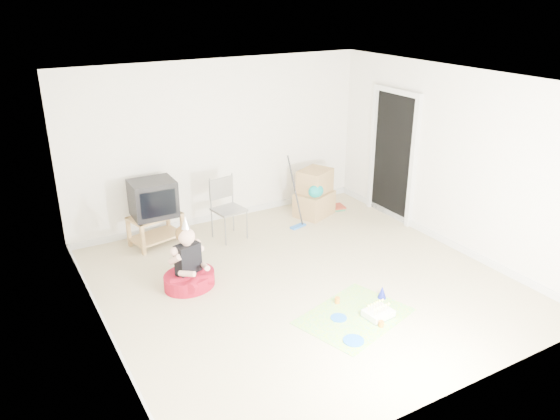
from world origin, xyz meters
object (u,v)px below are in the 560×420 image
folding_chair (229,210)px  seated_woman (189,272)px  crt_tv (153,198)px  birthday_cake (378,314)px  cardboard_boxes (315,194)px  tv_stand (156,227)px

folding_chair → seated_woman: seated_woman is taller
crt_tv → birthday_cake: 3.67m
folding_chair → seated_woman: size_ratio=0.98×
folding_chair → birthday_cake: (0.57, -2.86, -0.42)m
cardboard_boxes → birthday_cake: cardboard_boxes is taller
crt_tv → tv_stand: bearing=-89.0°
folding_chair → cardboard_boxes: 1.64m
tv_stand → crt_tv: bearing=90.0°
cardboard_boxes → folding_chair: bearing=-175.3°
seated_woman → birthday_cake: bearing=-47.0°
crt_tv → folding_chair: crt_tv is taller
seated_woman → birthday_cake: 2.42m
seated_woman → birthday_cake: size_ratio=2.89×
birthday_cake → folding_chair: bearing=101.3°
crt_tv → seated_woman: 1.54m
birthday_cake → tv_stand: bearing=116.6°
tv_stand → crt_tv: 0.46m
crt_tv → cardboard_boxes: crt_tv is taller
tv_stand → birthday_cake: size_ratio=2.43×
cardboard_boxes → birthday_cake: size_ratio=2.31×
seated_woman → cardboard_boxes: bearing=24.3°
tv_stand → birthday_cake: tv_stand is taller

